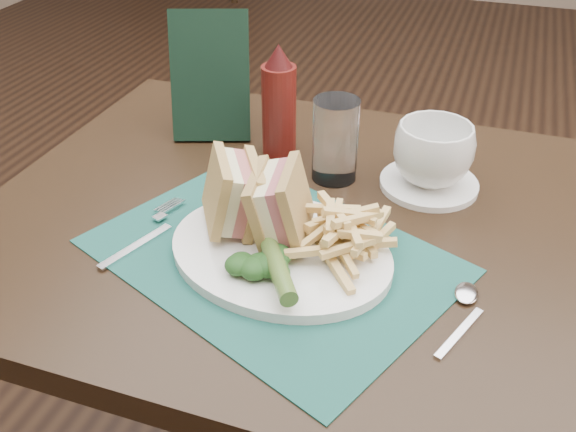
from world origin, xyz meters
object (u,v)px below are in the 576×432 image
(table_main, at_px, (294,386))
(placemat, at_px, (272,256))
(sandwich_half_b, at_px, (264,202))
(ketchup_bottle, at_px, (279,101))
(saucer, at_px, (429,184))
(plate, at_px, (280,252))
(coffee_cup, at_px, (433,154))
(check_presenter, at_px, (210,76))
(drinking_glass, at_px, (335,140))
(sandwich_half_a, at_px, (217,194))

(table_main, relative_size, placemat, 2.00)
(sandwich_half_b, xyz_separation_m, ketchup_bottle, (-0.07, 0.25, 0.02))
(saucer, bearing_deg, plate, -122.68)
(saucer, bearing_deg, coffee_cup, 0.00)
(plate, xyz_separation_m, check_presenter, (-0.23, 0.30, 0.10))
(sandwich_half_b, distance_m, drinking_glass, 0.21)
(plate, relative_size, sandwich_half_b, 2.92)
(saucer, relative_size, coffee_cup, 1.26)
(coffee_cup, bearing_deg, plate, -122.68)
(plate, height_order, check_presenter, check_presenter)
(ketchup_bottle, distance_m, check_presenter, 0.14)
(saucer, xyz_separation_m, drinking_glass, (-0.15, -0.02, 0.06))
(drinking_glass, bearing_deg, plate, -92.46)
(coffee_cup, bearing_deg, table_main, -142.59)
(placemat, height_order, ketchup_bottle, ketchup_bottle)
(coffee_cup, relative_size, check_presenter, 0.55)
(sandwich_half_b, relative_size, coffee_cup, 0.86)
(placemat, distance_m, coffee_cup, 0.30)
(sandwich_half_b, height_order, drinking_glass, drinking_glass)
(sandwich_half_a, bearing_deg, placemat, -43.85)
(plate, bearing_deg, coffee_cup, 68.92)
(sandwich_half_a, xyz_separation_m, coffee_cup, (0.25, 0.22, -0.01))
(placemat, bearing_deg, drinking_glass, 84.41)
(saucer, height_order, drinking_glass, drinking_glass)
(sandwich_half_b, height_order, check_presenter, check_presenter)
(sandwich_half_b, bearing_deg, placemat, -59.51)
(drinking_glass, bearing_deg, ketchup_bottle, 155.15)
(plate, xyz_separation_m, sandwich_half_a, (-0.09, 0.02, 0.06))
(plate, xyz_separation_m, sandwich_half_b, (-0.03, 0.02, 0.06))
(table_main, relative_size, ketchup_bottle, 4.84)
(plate, height_order, ketchup_bottle, ketchup_bottle)
(saucer, relative_size, drinking_glass, 1.15)
(placemat, height_order, drinking_glass, drinking_glass)
(saucer, bearing_deg, check_presenter, 171.27)
(table_main, bearing_deg, sandwich_half_b, -97.33)
(sandwich_half_a, xyz_separation_m, ketchup_bottle, (-0.00, 0.26, 0.02))
(sandwich_half_a, height_order, ketchup_bottle, ketchup_bottle)
(saucer, bearing_deg, placemat, -124.62)
(sandwich_half_a, relative_size, sandwich_half_b, 1.00)
(saucer, distance_m, coffee_cup, 0.05)
(sandwich_half_b, distance_m, coffee_cup, 0.29)
(plate, height_order, sandwich_half_b, sandwich_half_b)
(plate, bearing_deg, drinking_glass, 99.13)
(placemat, distance_m, ketchup_bottle, 0.30)
(table_main, bearing_deg, placemat, -87.51)
(saucer, xyz_separation_m, ketchup_bottle, (-0.25, 0.03, 0.09))
(sandwich_half_b, relative_size, saucer, 0.68)
(table_main, relative_size, coffee_cup, 7.55)
(sandwich_half_b, bearing_deg, table_main, 74.01)
(plate, bearing_deg, sandwich_half_b, 157.25)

